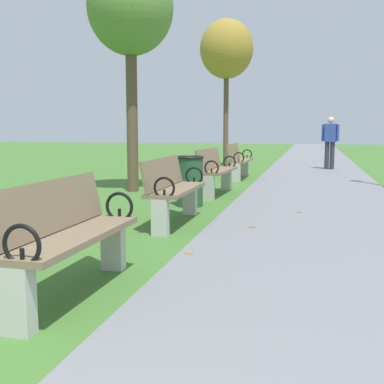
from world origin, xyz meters
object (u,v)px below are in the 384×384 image
tree_4 (227,50)px  trash_bin (190,181)px  tree_3 (130,10)px  park_bench_2 (67,235)px  pedestrian_walking (330,140)px  park_bench_3 (173,189)px  park_bench_4 (216,170)px  park_bench_5 (239,160)px

tree_4 → trash_bin: bearing=-84.4°
tree_3 → tree_4: bearing=82.9°
park_bench_2 → pedestrian_walking: size_ratio=0.99×
tree_3 → park_bench_3: bearing=-60.7°
park_bench_2 → pedestrian_walking: 12.69m
pedestrian_walking → trash_bin: bearing=-107.4°
park_bench_4 → pedestrian_walking: pedestrian_walking is taller
tree_3 → park_bench_2: bearing=-73.9°
park_bench_2 → tree_3: (-1.75, 6.07, 3.12)m
pedestrian_walking → trash_bin: 8.38m
park_bench_3 → park_bench_4: bearing=90.0°
pedestrian_walking → trash_bin: size_ratio=1.93×
park_bench_2 → park_bench_5: same height
park_bench_3 → park_bench_4: (0.00, 3.02, 0.00)m
park_bench_3 → park_bench_5: same height
park_bench_3 → tree_4: bearing=95.6°
tree_3 → park_bench_5: bearing=59.8°
pedestrian_walking → tree_3: bearing=-122.8°
pedestrian_walking → park_bench_5: bearing=-125.0°
tree_3 → trash_bin: bearing=-44.8°
tree_4 → pedestrian_walking: tree_4 is taller
park_bench_2 → trash_bin: 4.48m
park_bench_5 → trash_bin: 4.61m
park_bench_5 → tree_3: bearing=-120.2°
park_bench_3 → park_bench_4: 3.02m
park_bench_2 → trash_bin: bearing=91.9°
park_bench_4 → park_bench_3: bearing=-90.0°
park_bench_2 → tree_3: bearing=106.1°
park_bench_2 → pedestrian_walking: pedestrian_walking is taller
park_bench_3 → tree_3: bearing=119.3°
park_bench_2 → park_bench_5: bearing=90.0°
park_bench_4 → park_bench_5: same height
tree_4 → pedestrian_walking: (3.31, -0.11, -2.85)m
park_bench_3 → trash_bin: 1.54m
park_bench_2 → tree_4: size_ratio=0.34×
tree_3 → pedestrian_walking: tree_3 is taller
tree_3 → trash_bin: tree_3 is taller
park_bench_4 → trash_bin: bearing=-95.6°
park_bench_5 → tree_3: 4.68m
park_bench_2 → park_bench_3: 2.95m
park_bench_5 → tree_4: bearing=105.2°
park_bench_2 → park_bench_3: same height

